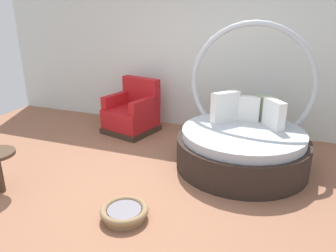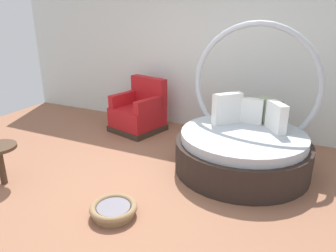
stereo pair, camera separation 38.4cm
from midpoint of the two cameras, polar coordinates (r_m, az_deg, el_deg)
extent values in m
cube|color=#936047|center=(4.05, -7.79, -11.25)|extent=(8.00, 8.00, 0.02)
cube|color=silver|center=(5.83, 3.38, 12.72)|extent=(8.00, 0.12, 2.70)
cylinder|color=#2D231E|center=(4.53, 10.60, -4.69)|extent=(1.81, 1.81, 0.43)
cylinder|color=#B2BCC6|center=(4.43, 10.82, -1.46)|extent=(1.66, 1.66, 0.12)
torus|color=#B2BCC6|center=(4.73, 12.35, 7.11)|extent=(1.80, 0.08, 1.80)
cube|color=white|center=(4.55, 16.11, 2.07)|extent=(0.32, 0.38, 0.39)
cube|color=#93A37F|center=(4.78, 14.77, 2.95)|extent=(0.39, 0.27, 0.37)
cube|color=white|center=(4.77, 11.70, 3.07)|extent=(0.36, 0.14, 0.36)
cube|color=tan|center=(4.79, 9.95, 3.22)|extent=(0.37, 0.24, 0.35)
cube|color=white|center=(4.64, 7.85, 3.37)|extent=(0.38, 0.41, 0.44)
cube|color=#38281E|center=(5.85, -8.45, -0.55)|extent=(0.97, 0.97, 0.10)
cube|color=red|center=(5.78, -8.56, 1.49)|extent=(0.93, 0.93, 0.34)
cube|color=red|center=(5.88, -6.69, 6.17)|extent=(0.78, 0.35, 0.50)
cube|color=red|center=(5.92, -10.96, 4.62)|extent=(0.29, 0.69, 0.22)
cube|color=red|center=(5.49, -6.27, 3.67)|extent=(0.29, 0.69, 0.22)
cylinder|color=#8E704C|center=(3.56, -10.93, -15.51)|extent=(0.44, 0.44, 0.06)
torus|color=#8E704C|center=(3.53, -11.00, -14.65)|extent=(0.51, 0.51, 0.07)
cylinder|color=slate|center=(3.53, -10.99, -14.78)|extent=(0.36, 0.36, 0.05)
camera|label=1|loc=(0.19, -92.46, -0.89)|focal=34.16mm
camera|label=2|loc=(0.19, 87.54, 0.89)|focal=34.16mm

